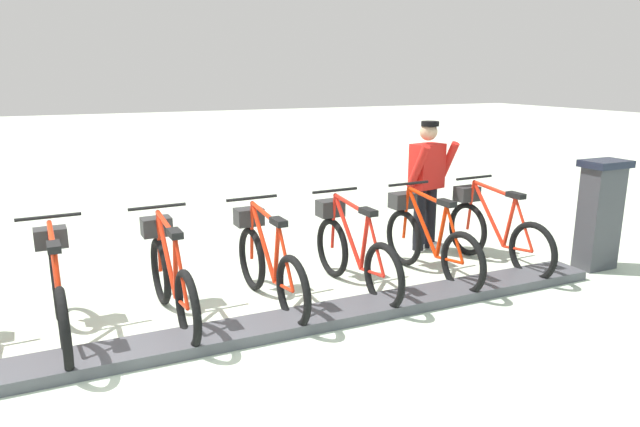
# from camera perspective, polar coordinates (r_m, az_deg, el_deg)

# --- Properties ---
(ground_plane) EXTENTS (60.00, 60.00, 0.00)m
(ground_plane) POSITION_cam_1_polar(r_m,az_deg,el_deg) (5.02, -16.12, -13.28)
(ground_plane) COLOR beige
(dock_rail_base) EXTENTS (0.44, 9.28, 0.10)m
(dock_rail_base) POSITION_cam_1_polar(r_m,az_deg,el_deg) (5.00, -16.16, -12.77)
(dock_rail_base) COLOR #47474C
(dock_rail_base) RESTS_ON ground
(payment_kiosk) EXTENTS (0.36, 0.52, 1.28)m
(payment_kiosk) POSITION_cam_1_polar(r_m,az_deg,el_deg) (7.37, 26.04, 0.06)
(payment_kiosk) COLOR #38383D
(payment_kiosk) RESTS_ON ground
(bike_docked_0) EXTENTS (1.72, 0.54, 1.02)m
(bike_docked_0) POSITION_cam_1_polar(r_m,az_deg,el_deg) (7.08, 16.89, -1.63)
(bike_docked_0) COLOR black
(bike_docked_0) RESTS_ON ground
(bike_docked_1) EXTENTS (1.72, 0.54, 1.02)m
(bike_docked_1) POSITION_cam_1_polar(r_m,az_deg,el_deg) (6.51, 10.62, -2.59)
(bike_docked_1) COLOR black
(bike_docked_1) RESTS_ON ground
(bike_docked_2) EXTENTS (1.72, 0.54, 1.02)m
(bike_docked_2) POSITION_cam_1_polar(r_m,az_deg,el_deg) (6.03, 3.25, -3.69)
(bike_docked_2) COLOR black
(bike_docked_2) RESTS_ON ground
(bike_docked_3) EXTENTS (1.72, 0.54, 1.02)m
(bike_docked_3) POSITION_cam_1_polar(r_m,az_deg,el_deg) (5.67, -5.23, -4.87)
(bike_docked_3) COLOR black
(bike_docked_3) RESTS_ON ground
(bike_docked_4) EXTENTS (1.72, 0.54, 1.02)m
(bike_docked_4) POSITION_cam_1_polar(r_m,az_deg,el_deg) (5.46, -14.65, -6.04)
(bike_docked_4) COLOR black
(bike_docked_4) RESTS_ON ground
(bike_docked_5) EXTENTS (1.72, 0.54, 1.02)m
(bike_docked_5) POSITION_cam_1_polar(r_m,az_deg,el_deg) (5.40, -24.59, -7.11)
(bike_docked_5) COLOR black
(bike_docked_5) RESTS_ON ground
(worker_near_rack) EXTENTS (0.50, 0.68, 1.66)m
(worker_near_rack) POSITION_cam_1_polar(r_m,az_deg,el_deg) (7.38, 10.58, 3.17)
(worker_near_rack) COLOR white
(worker_near_rack) RESTS_ON ground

